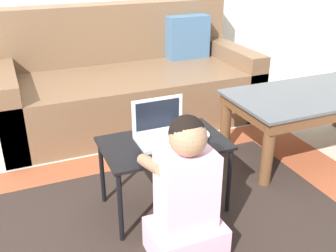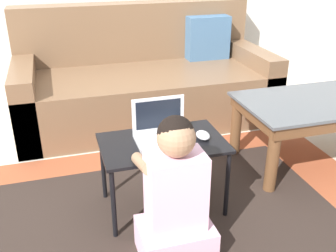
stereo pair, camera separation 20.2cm
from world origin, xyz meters
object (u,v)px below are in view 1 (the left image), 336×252
at_px(couch, 128,83).
at_px(coffee_table, 314,102).
at_px(computer_mouse, 203,134).
at_px(person_seated, 186,198).
at_px(laptop_desk, 164,150).
at_px(laptop, 163,133).

xyz_separation_m(couch, coffee_table, (0.94, -1.07, 0.08)).
xyz_separation_m(computer_mouse, person_seated, (-0.26, -0.34, -0.11)).
bearing_deg(laptop_desk, coffee_table, 10.29).
distance_m(laptop_desk, laptop, 0.08).
height_order(coffee_table, person_seated, person_seated).
xyz_separation_m(coffee_table, laptop, (-1.15, -0.18, 0.07)).
relative_size(couch, laptop_desk, 3.11).
distance_m(couch, laptop_desk, 1.30).
bearing_deg(coffee_table, person_seated, -154.47).
bearing_deg(laptop_desk, couch, 80.81).
relative_size(computer_mouse, person_seated, 0.14).
xyz_separation_m(laptop_desk, person_seated, (-0.05, -0.36, -0.05)).
bearing_deg(computer_mouse, laptop, 166.54).
bearing_deg(computer_mouse, person_seated, -126.93).
bearing_deg(coffee_table, laptop, -170.92).
relative_size(coffee_table, computer_mouse, 11.55).
height_order(couch, laptop_desk, couch).
xyz_separation_m(coffee_table, person_seated, (-1.20, -0.57, -0.06)).
height_order(laptop_desk, person_seated, person_seated).
distance_m(couch, person_seated, 1.66).
relative_size(laptop_desk, laptop, 2.28).
xyz_separation_m(laptop, person_seated, (-0.05, -0.39, -0.13)).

